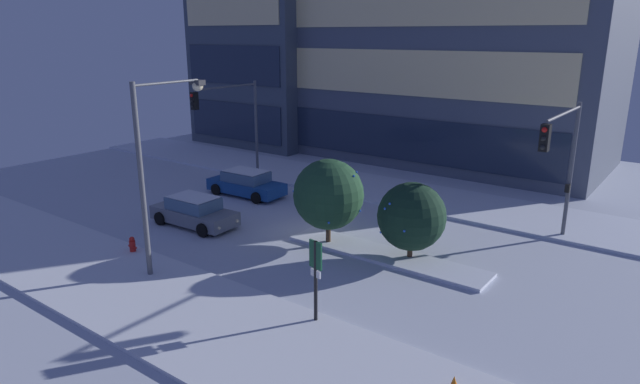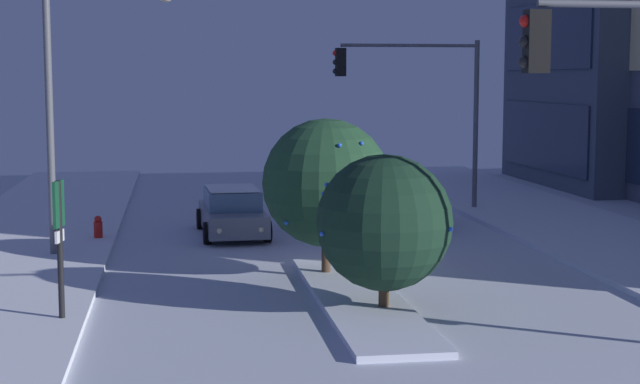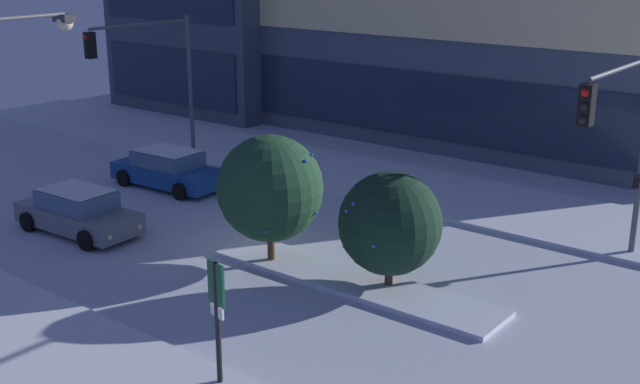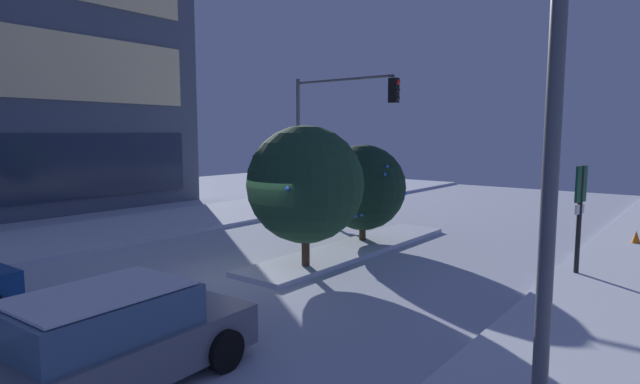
% 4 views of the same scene
% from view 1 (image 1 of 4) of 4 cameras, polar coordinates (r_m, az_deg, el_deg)
% --- Properties ---
extents(ground, '(52.00, 52.00, 0.00)m').
position_cam_1_polar(ground, '(25.45, -0.14, -4.69)').
color(ground, silver).
extents(curb_strip_near, '(52.00, 5.20, 0.14)m').
position_cam_1_polar(curb_strip_near, '(19.84, -15.39, -11.42)').
color(curb_strip_near, silver).
rests_on(curb_strip_near, ground).
extents(curb_strip_far, '(52.00, 5.20, 0.14)m').
position_cam_1_polar(curb_strip_far, '(32.32, 8.96, -0.17)').
color(curb_strip_far, silver).
rests_on(curb_strip_far, ground).
extents(median_strip, '(9.00, 1.80, 0.14)m').
position_cam_1_polar(median_strip, '(23.38, 6.81, -6.57)').
color(median_strip, silver).
rests_on(median_strip, ground).
extents(office_tower_secondary, '(10.99, 10.61, 13.46)m').
position_cam_1_polar(office_tower_secondary, '(48.67, -4.62, 13.40)').
color(office_tower_secondary, '#424C5B').
rests_on(office_tower_secondary, ground).
extents(car_near, '(4.64, 2.15, 1.49)m').
position_cam_1_polar(car_near, '(27.36, -13.05, -2.03)').
color(car_near, slate).
rests_on(car_near, ground).
extents(car_far, '(4.84, 2.22, 1.49)m').
position_cam_1_polar(car_far, '(31.95, -7.74, 0.89)').
color(car_far, '#19478C').
rests_on(car_far, ground).
extents(traffic_light_corner_far_right, '(0.32, 5.55, 6.25)m').
position_cam_1_polar(traffic_light_corner_far_right, '(24.67, 24.04, 3.73)').
color(traffic_light_corner_far_right, '#565960').
rests_on(traffic_light_corner_far_right, ground).
extents(traffic_light_corner_far_left, '(0.32, 5.40, 6.22)m').
position_cam_1_polar(traffic_light_corner_far_left, '(34.27, -9.24, 8.16)').
color(traffic_light_corner_far_left, '#565960').
rests_on(traffic_light_corner_far_left, ground).
extents(street_lamp_arched, '(0.56, 3.43, 7.48)m').
position_cam_1_polar(street_lamp_arched, '(21.47, -16.45, 4.39)').
color(street_lamp_arched, '#565960').
rests_on(street_lamp_arched, ground).
extents(fire_hydrant, '(0.48, 0.26, 0.80)m').
position_cam_1_polar(fire_hydrant, '(24.68, -19.05, -5.35)').
color(fire_hydrant, red).
rests_on(fire_hydrant, ground).
extents(parking_info_sign, '(0.55, 0.17, 2.87)m').
position_cam_1_polar(parking_info_sign, '(17.42, -0.46, -8.33)').
color(parking_info_sign, black).
rests_on(parking_info_sign, ground).
extents(decorated_tree_median, '(3.12, 3.12, 3.90)m').
position_cam_1_polar(decorated_tree_median, '(23.78, 0.90, -0.25)').
color(decorated_tree_median, '#473323').
rests_on(decorated_tree_median, ground).
extents(decorated_tree_left_of_median, '(2.83, 2.83, 3.32)m').
position_cam_1_polar(decorated_tree_left_of_median, '(22.58, 9.57, -2.55)').
color(decorated_tree_left_of_median, '#473323').
rests_on(decorated_tree_left_of_median, ground).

